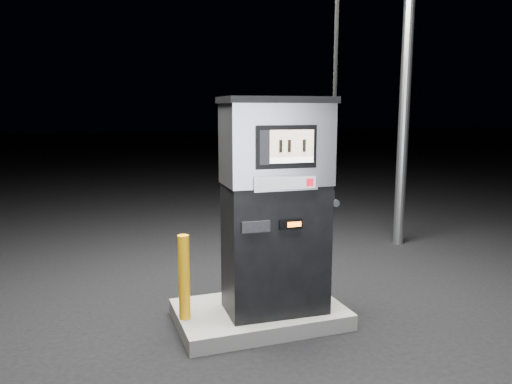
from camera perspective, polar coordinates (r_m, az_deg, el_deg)
name	(u,v)px	position (r m, az deg, el deg)	size (l,w,h in m)	color
ground	(260,321)	(5.06, 0.41, -14.57)	(80.00, 80.00, 0.00)	black
pump_island	(260,314)	(5.03, 0.41, -13.79)	(1.60, 1.00, 0.15)	#5E5E59
fuel_dispenser	(276,204)	(4.65, 2.30, -1.37)	(1.12, 0.64, 4.18)	black
bollard_left	(184,277)	(4.65, -8.22, -9.63)	(0.11, 0.11, 0.79)	#F9A60D
bollard_right	(322,251)	(5.17, 7.55, -6.75)	(0.13, 0.13, 0.95)	#F9A60D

